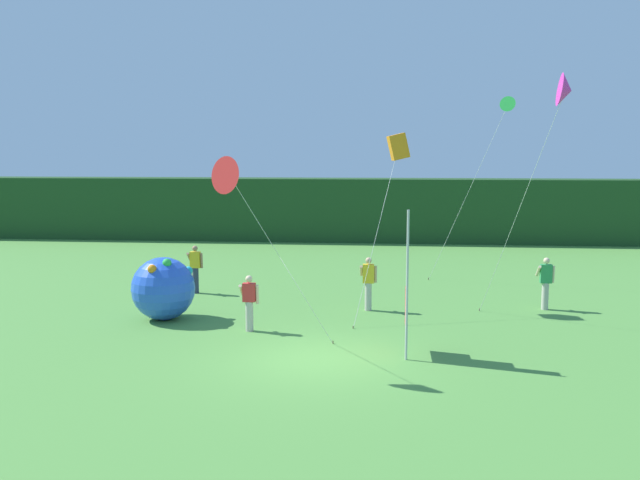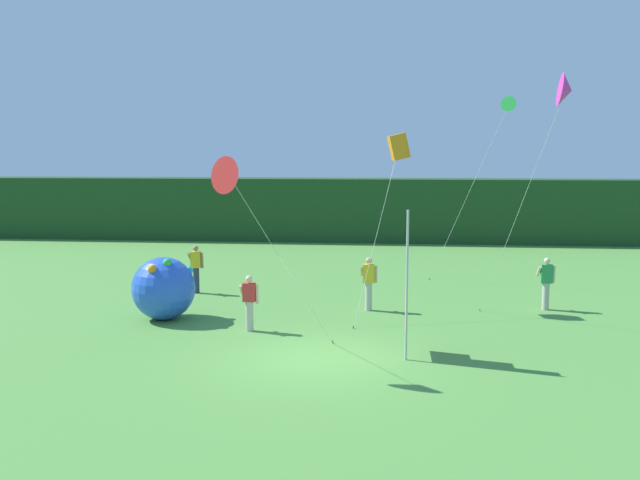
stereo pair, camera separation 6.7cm
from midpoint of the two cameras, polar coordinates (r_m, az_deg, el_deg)
The scene contains 12 objects.
ground_plane at distance 17.32m, azimuth -0.29°, elevation -9.81°, with size 120.00×120.00×0.00m, color #518E3D.
distant_treeline at distance 39.54m, azimuth 3.12°, elevation 2.52°, with size 80.00×2.40×3.57m, color #1E421E.
banner_flag at distance 17.25m, azimuth 7.27°, elevation -3.84°, with size 0.06×1.03×3.72m.
person_near_banner at distance 19.82m, azimuth -5.77°, elevation -5.08°, with size 0.55×0.48×1.61m.
person_mid_field at distance 23.50m, azimuth 18.27°, elevation -3.32°, with size 0.55×0.48×1.71m.
person_far_left at distance 25.33m, azimuth -10.13°, elevation -2.27°, with size 0.55×0.48×1.74m.
person_far_right at distance 22.27m, azimuth 4.13°, elevation -3.50°, with size 0.55×0.48×1.73m.
inflatable_balloon at distance 21.55m, azimuth -12.71°, elevation -3.92°, with size 1.92×1.92×1.95m.
kite_red_delta_0 at distance 16.27m, azimuth -7.36°, elevation 5.24°, with size 2.78×2.49×5.00m.
kite_magenta_delta_1 at distance 20.31m, azimuth 19.73°, elevation 11.55°, with size 2.06×2.94×7.24m.
kite_green_delta_2 at distance 27.46m, azimuth 15.36°, elevation 10.62°, with size 3.17×0.69×7.17m.
kite_orange_box_3 at distance 22.83m, azimuth 6.60°, elevation 7.64°, with size 1.70×3.66×5.71m.
Camera 2 is at (1.74, -16.46, 5.11)m, focal length 38.72 mm.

